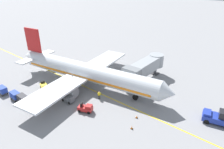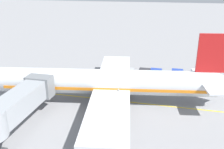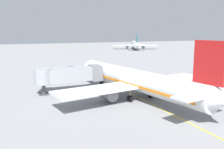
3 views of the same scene
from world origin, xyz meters
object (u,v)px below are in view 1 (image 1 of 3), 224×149
Objects in this scene: baggage_tug_trailing at (86,108)px; baggage_cart_tail_end at (2,90)px; baggage_cart_front at (34,103)px; baggage_cart_second_in_train at (23,98)px; ground_crew_wing_walker at (99,95)px; safety_cone_nose_left at (137,116)px; ground_crew_marshaller at (49,101)px; pushback_tractor at (219,117)px; ground_crew_loader at (66,86)px; jet_bridge at (145,67)px; safety_cone_nose_right at (132,127)px; parked_airliner at (86,72)px; baggage_tug_spare at (68,98)px; baggage_tug_lead at (44,87)px; baggage_cart_third_in_train at (15,95)px.

baggage_cart_tail_end is (6.42, -17.05, 0.24)m from baggage_tug_trailing.
baggage_cart_second_in_train is at bearing -80.00° from baggage_cart_front.
safety_cone_nose_left is (0.30, 8.67, -0.66)m from ground_crew_wing_walker.
baggage_tug_trailing is 1.64× the size of ground_crew_marshaller.
baggage_cart_second_in_train is at bearing -60.36° from pushback_tractor.
ground_crew_loader is at bearing 135.78° from baggage_cart_tail_end.
jet_bridge reaches higher than safety_cone_nose_right.
ground_crew_wing_walker reaches higher than baggage_tug_trailing.
baggage_cart_tail_end is at bearing -44.22° from ground_crew_loader.
ground_crew_loader is at bearing -75.74° from ground_crew_wing_walker.
safety_cone_nose_left is (-4.12, 7.78, -0.42)m from baggage_tug_trailing.
ground_crew_loader is at bearing -161.33° from ground_crew_marshaller.
baggage_cart_front is at bearing -24.69° from jet_bridge.
ground_crew_marshaller is at bearing -23.76° from jet_bridge.
baggage_cart_tail_end is 11.09m from ground_crew_marshaller.
baggage_cart_tail_end is at bearing -80.78° from baggage_cart_front.
pushback_tractor is 8.12× the size of safety_cone_nose_left.
pushback_tractor reaches higher than baggage_cart_second_in_train.
parked_airliner is 14.60× the size of baggage_tug_spare.
baggage_cart_second_in_train is (0.54, -3.06, 0.00)m from baggage_cart_front.
baggage_cart_front is at bearing -58.43° from pushback_tractor.
ground_crew_wing_walker is (2.23, 5.84, -2.23)m from parked_airliner.
ground_crew_marshaller is (2.92, -1.84, 0.24)m from baggage_tug_spare.
baggage_cart_second_in_train is at bearing 11.59° from baggage_tug_lead.
baggage_tug_lead is 0.95× the size of baggage_cart_second_in_train.
parked_airliner reaches higher than pushback_tractor.
safety_cone_nose_right is (3.01, 9.55, -0.66)m from ground_crew_wing_walker.
ground_crew_loader reaches higher than baggage_cart_second_in_train.
baggage_cart_third_in_train is at bearing -61.61° from pushback_tractor.
jet_bridge is 12.51m from ground_crew_wing_walker.
safety_cone_nose_right is at bearing 72.53° from ground_crew_wing_walker.
baggage_tug_lead is 6.31m from baggage_cart_front.
parked_airliner is 16.79m from baggage_cart_tail_end.
baggage_tug_lead is 0.95× the size of baggage_cart_third_in_train.
baggage_cart_second_in_train is at bearing -18.16° from ground_crew_loader.
baggage_cart_tail_end is 4.92× the size of safety_cone_nose_left.
baggage_cart_front is 17.76m from safety_cone_nose_right.
baggage_cart_second_in_train is 1.00× the size of baggage_cart_tail_end.
pushback_tractor is 2.83× the size of ground_crew_loader.
baggage_tug_lead is at bearing -67.65° from ground_crew_wing_walker.
safety_cone_nose_left is (7.16, -10.68, -0.81)m from pushback_tractor.
ground_crew_marshaller is at bearing -60.64° from pushback_tractor.
baggage_cart_third_in_train is at bearing -81.52° from baggage_cart_second_in_train.
safety_cone_nose_left is at bearing 117.07° from baggage_cart_second_in_train.
baggage_tug_lead is at bearing -89.13° from baggage_tug_trailing.
ground_crew_wing_walker is 9.18m from ground_crew_marshaller.
parked_airliner is at bearing 158.45° from ground_crew_loader.
parked_airliner is 2.89× the size of jet_bridge.
baggage_tug_spare is 4.36m from ground_crew_loader.
baggage_cart_tail_end is at bearing -69.38° from baggage_tug_trailing.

